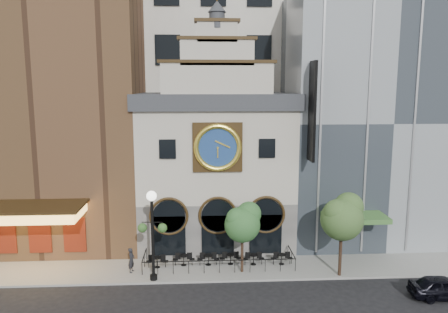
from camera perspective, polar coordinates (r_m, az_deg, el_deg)
name	(u,v)px	position (r m, az deg, el deg)	size (l,w,h in m)	color
ground	(220,283)	(30.20, -0.48, -16.16)	(120.00, 120.00, 0.00)	black
sidewalk	(219,266)	(32.44, -0.70, -14.14)	(44.00, 5.00, 0.15)	gray
clock_building	(216,163)	(35.64, -1.10, -0.86)	(12.60, 8.78, 18.65)	#605E5B
theater_building	(57,90)	(38.99, -20.92, 8.15)	(14.00, 15.60, 25.00)	brown
retail_building	(364,118)	(39.97, 17.79, 4.80)	(14.00, 14.40, 20.00)	gray
office_tower	(211,17)	(47.76, -1.72, 17.76)	(20.00, 16.00, 40.00)	beige
cafe_railing	(219,259)	(32.24, -0.70, -13.28)	(10.60, 2.60, 0.90)	black
bistro_0	(157,261)	(32.24, -8.73, -13.37)	(1.58, 0.68, 0.90)	black
bistro_1	(184,259)	(32.36, -5.28, -13.21)	(1.58, 0.68, 0.90)	black
bistro_2	(208,259)	(32.31, -2.07, -13.21)	(1.58, 0.68, 0.90)	black
bistro_3	(231,258)	(32.42, 0.86, -13.12)	(1.58, 0.68, 0.90)	black
bistro_4	(253,258)	(32.41, 3.86, -13.15)	(1.58, 0.68, 0.90)	black
bistro_5	(282,258)	(32.67, 7.55, -13.03)	(1.58, 0.68, 0.90)	black
car_right	(444,287)	(31.08, 26.75, -15.03)	(1.65, 4.09, 1.39)	black
pedestrian	(131,260)	(31.69, -12.00, -13.09)	(0.63, 0.42, 1.74)	black
lamppost	(152,225)	(29.25, -9.35, -8.88)	(1.94, 0.74, 6.09)	black
tree_left	(243,221)	(30.19, 2.49, -8.48)	(2.56, 2.47, 4.93)	#382619
tree_right	(343,216)	(30.51, 15.23, -7.49)	(2.96, 2.85, 5.71)	#382619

